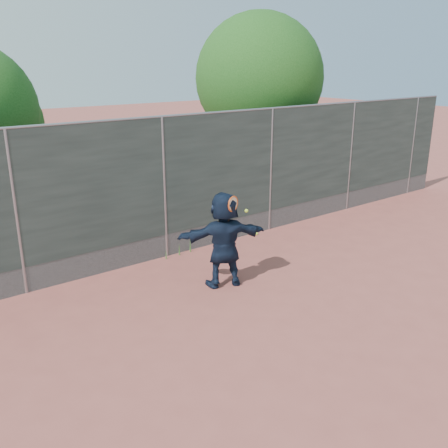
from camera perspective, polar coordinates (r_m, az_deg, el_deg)
ground at (r=8.45m, az=6.01°, el=-10.69°), size 80.00×80.00×0.00m
player at (r=9.24m, az=0.00°, el=-1.79°), size 1.77×1.08×1.82m
ball_ground at (r=12.23m, az=3.75°, el=-1.10°), size 0.07×0.07×0.07m
fence at (r=10.51m, az=-6.86°, el=4.40°), size 20.00×0.06×3.03m
swing_action at (r=8.92m, az=1.17°, el=2.11°), size 0.49×0.14×0.51m
tree_right at (r=14.82m, az=4.46°, el=15.92°), size 3.78×3.60×5.39m
weed_clump at (r=11.00m, az=-4.95°, el=-2.83°), size 0.68×0.07×0.30m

